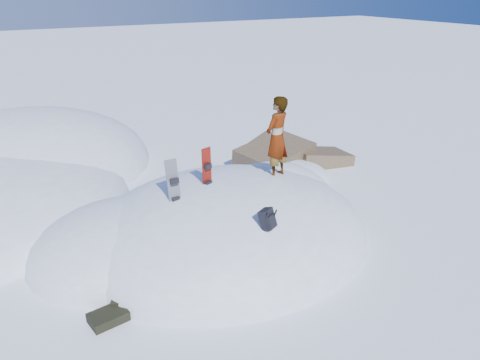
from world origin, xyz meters
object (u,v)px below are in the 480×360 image
backpack (268,219)px  person (277,138)px  snowboard_red (207,176)px  snowboard_dark (174,192)px

backpack → person: person is taller
person → snowboard_red: bearing=-26.4°
person → backpack: bearing=28.7°
snowboard_red → person: bearing=-20.6°
snowboard_red → snowboard_dark: snowboard_red is taller
snowboard_red → person: person is taller
snowboard_dark → backpack: size_ratio=2.98×
snowboard_dark → person: (2.69, 0.16, 0.72)m
snowboard_red → person: size_ratio=0.69×
snowboard_red → person: (1.79, -0.08, 0.64)m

